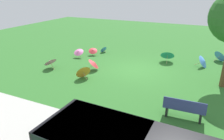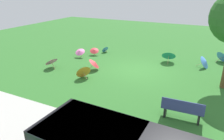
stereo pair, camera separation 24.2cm
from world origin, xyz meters
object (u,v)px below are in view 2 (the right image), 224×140
at_px(parasol_red_2, 94,50).
at_px(parasol_red_1, 95,63).
at_px(park_bench, 182,110).
at_px(parasol_pink_0, 51,61).
at_px(parasol_teal_0, 169,55).
at_px(parasol_blue_2, 105,49).
at_px(parasol_pink_2, 80,51).
at_px(parasol_blue_0, 223,56).
at_px(parasol_orange_1, 83,71).
at_px(parasol_blue_1, 205,62).

bearing_deg(parasol_red_2, parasol_red_1, 121.44).
relative_size(park_bench, parasol_pink_0, 1.64).
distance_m(park_bench, parasol_red_1, 6.64).
distance_m(parasol_teal_0, parasol_blue_2, 5.18).
distance_m(parasol_red_1, parasol_pink_2, 2.92).
height_order(parasol_pink_0, parasol_pink_2, parasol_pink_0).
bearing_deg(parasol_teal_0, park_bench, 106.32).
height_order(parasol_pink_0, parasol_red_2, parasol_pink_0).
relative_size(parasol_blue_0, parasol_pink_0, 1.04).
xyz_separation_m(park_bench, parasol_red_1, (5.83, -3.18, 0.00)).
bearing_deg(parasol_pink_0, parasol_red_1, -160.84).
bearing_deg(parasol_pink_2, parasol_orange_1, 127.07).
xyz_separation_m(parasol_red_1, parasol_red_2, (1.65, -2.70, -0.07)).
relative_size(parasol_blue_1, parasol_red_2, 1.10).
xyz_separation_m(parasol_teal_0, parasol_blue_2, (5.17, -0.20, -0.25)).
height_order(parasol_red_1, parasol_orange_1, parasol_orange_1).
bearing_deg(parasol_teal_0, parasol_pink_2, 16.67).
height_order(park_bench, parasol_blue_1, park_bench).
height_order(parasol_teal_0, parasol_blue_2, parasol_teal_0).
bearing_deg(parasol_orange_1, parasol_pink_2, -52.93).
height_order(parasol_orange_1, parasol_blue_2, parasol_orange_1).
distance_m(parasol_teal_0, parasol_blue_1, 2.40).
distance_m(parasol_red_1, parasol_pink_0, 2.88).
relative_size(parasol_teal_0, parasol_orange_1, 1.04).
bearing_deg(parasol_blue_2, park_bench, 135.74).
relative_size(park_bench, parasol_orange_1, 1.58).
height_order(parasol_red_1, parasol_blue_1, parasol_blue_1).
height_order(parasol_red_1, parasol_pink_0, parasol_red_1).
distance_m(parasol_blue_1, parasol_pink_0, 10.00).
bearing_deg(parasol_teal_0, parasol_red_2, 9.33).
relative_size(park_bench, parasol_blue_1, 1.63).
xyz_separation_m(parasol_orange_1, parasol_red_2, (1.68, -4.09, -0.01)).
bearing_deg(parasol_teal_0, parasol_blue_1, 177.28).
xyz_separation_m(parasol_blue_0, parasol_red_2, (8.88, 2.59, -0.01)).
relative_size(parasol_red_2, parasol_pink_2, 1.13).
relative_size(parasol_blue_1, parasol_pink_0, 1.00).
xyz_separation_m(parasol_blue_1, parasol_pink_0, (8.96, 4.43, 0.07)).
relative_size(parasol_teal_0, parasol_pink_2, 1.33).
bearing_deg(parasol_blue_1, parasol_orange_1, 38.17).
height_order(parasol_teal_0, parasol_blue_1, parasol_teal_0).
height_order(parasol_teal_0, parasol_pink_2, parasol_teal_0).
bearing_deg(parasol_red_2, parasol_pink_0, 73.57).
height_order(parasol_red_2, parasol_pink_2, parasol_pink_2).
height_order(park_bench, parasol_red_2, park_bench).
height_order(parasol_orange_1, parasol_blue_1, parasol_orange_1).
bearing_deg(parasol_pink_2, parasol_blue_1, -168.54).
xyz_separation_m(parasol_blue_0, parasol_blue_1, (1.00, 1.80, -0.00)).
relative_size(parasol_orange_1, parasol_blue_1, 1.03).
xyz_separation_m(parasol_red_1, parasol_orange_1, (-0.04, 1.39, -0.05)).
height_order(park_bench, parasol_pink_0, park_bench).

